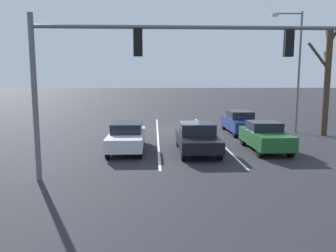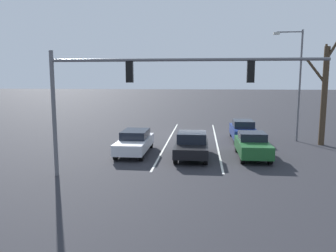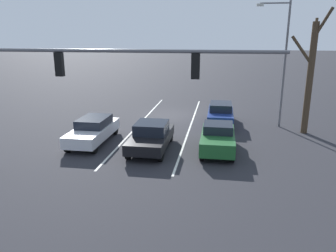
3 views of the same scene
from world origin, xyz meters
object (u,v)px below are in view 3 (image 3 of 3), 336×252
Objects in this scene: traffic_signal_gantry at (68,78)px; bare_tree_near at (310,72)px; street_lamp_left_shoulder at (282,57)px; car_silver_rightlane_front at (93,130)px; car_black_midlane_front at (151,136)px; car_navy_leftlane_second at (220,114)px; car_darkgreen_leftlane_front at (218,138)px.

bare_tree_near reaches higher than traffic_signal_gantry.
car_silver_rightlane_front is at bearing 25.37° from street_lamp_left_shoulder.
car_black_midlane_front is at bearing 38.52° from street_lamp_left_shoulder.
car_silver_rightlane_front is at bearing 17.77° from bare_tree_near.
traffic_signal_gantry is at bearing 46.30° from street_lamp_left_shoulder.
street_lamp_left_shoulder is (-7.56, -6.02, 4.00)m from car_black_midlane_front.
car_navy_leftlane_second reaches higher than car_black_midlane_front.
traffic_signal_gantry is 14.81m from bare_tree_near.
car_silver_rightlane_front is 0.37× the size of traffic_signal_gantry.
car_darkgreen_leftlane_front is 3.65m from car_black_midlane_front.
street_lamp_left_shoulder is at bearing -37.37° from bare_tree_near.
traffic_signal_gantry is (6.16, 10.38, 3.71)m from car_navy_leftlane_second.
car_black_midlane_front is at bearing -118.70° from traffic_signal_gantry.
street_lamp_left_shoulder reaches higher than car_navy_leftlane_second.
street_lamp_left_shoulder is at bearing -133.70° from traffic_signal_gantry.
car_navy_leftlane_second is (-7.38, -5.24, 0.03)m from car_silver_rightlane_front.
car_silver_rightlane_front is 0.61× the size of bare_tree_near.
traffic_signal_gantry is (-1.21, 5.14, 3.74)m from car_silver_rightlane_front.
car_navy_leftlane_second is at bearing 1.05° from street_lamp_left_shoulder.
bare_tree_near is (-5.51, -4.50, 3.15)m from car_darkgreen_leftlane_front.
bare_tree_near reaches higher than car_black_midlane_front.
car_silver_rightlane_front is at bearing 35.38° from car_navy_leftlane_second.
street_lamp_left_shoulder is at bearing -154.63° from car_silver_rightlane_front.
bare_tree_near is (-1.59, 1.21, -0.86)m from street_lamp_left_shoulder.
car_silver_rightlane_front is 13.79m from bare_tree_near.
bare_tree_near is (-9.15, -4.80, 3.13)m from car_black_midlane_front.
car_black_midlane_front is 10.45m from street_lamp_left_shoulder.
street_lamp_left_shoulder reaches higher than traffic_signal_gantry.
car_silver_rightlane_front is 0.57× the size of street_lamp_left_shoulder.
car_black_midlane_front is (3.64, 0.30, 0.01)m from car_darkgreen_leftlane_front.
traffic_signal_gantry reaches higher than car_silver_rightlane_front.
traffic_signal_gantry is (6.06, 4.73, 3.73)m from car_darkgreen_leftlane_front.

